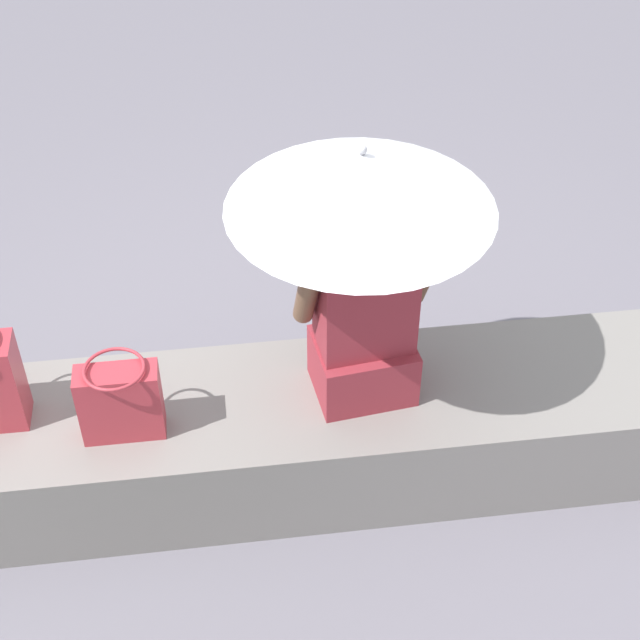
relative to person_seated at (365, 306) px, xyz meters
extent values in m
plane|color=slate|center=(-0.31, -0.02, -0.80)|extent=(14.00, 14.00, 0.00)
cube|color=gray|center=(-0.31, -0.02, -0.59)|extent=(3.13, 0.61, 0.41)
cube|color=#992D38|center=(0.00, 0.00, -0.28)|extent=(0.37, 0.32, 0.22)
cube|color=#992D38|center=(0.00, 0.00, 0.07)|extent=(0.34, 0.24, 0.48)
sphere|color=brown|center=(0.00, 0.00, 0.41)|extent=(0.20, 0.20, 0.20)
cylinder|color=brown|center=(-0.20, -0.02, 0.10)|extent=(0.09, 0.21, 0.32)
cylinder|color=brown|center=(0.20, 0.02, 0.10)|extent=(0.09, 0.21, 0.32)
cylinder|color=#B7B7BC|center=(-0.03, 0.02, 0.10)|extent=(0.02, 0.02, 0.97)
cone|color=silver|center=(-0.03, 0.02, 0.49)|extent=(0.86, 0.86, 0.19)
sphere|color=#B7B7BC|center=(-0.03, 0.02, 0.60)|extent=(0.03, 0.03, 0.03)
cube|color=#B2333D|center=(-0.85, -0.11, -0.25)|extent=(0.28, 0.11, 0.29)
torus|color=#B2333D|center=(-0.85, -0.11, -0.09)|extent=(0.21, 0.21, 0.01)
camera|label=1|loc=(-0.46, -2.40, 2.08)|focal=53.49mm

